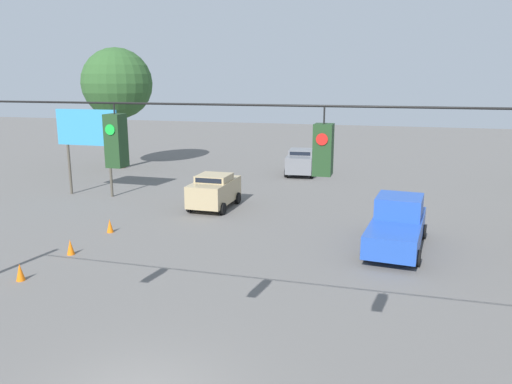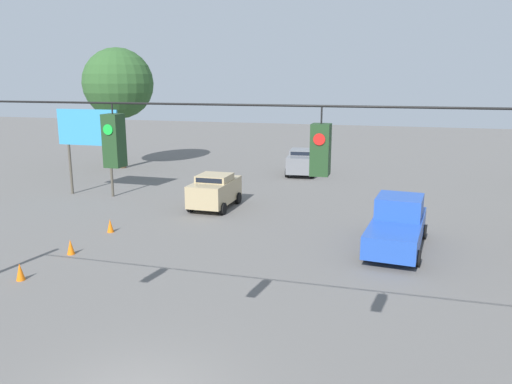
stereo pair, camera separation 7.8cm
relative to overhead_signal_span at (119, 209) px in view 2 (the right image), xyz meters
name	(u,v)px [view 2 (the right image)]	position (x,y,z in m)	size (l,w,h in m)	color
overhead_signal_span	(119,209)	(0.00, 0.00, 0.00)	(19.13, 0.38, 7.10)	#4C473D
sedan_tan_withflow_far	(215,190)	(4.25, -16.72, -3.48)	(2.13, 3.88, 1.87)	tan
sedan_grey_withflow_deep	(302,161)	(1.47, -27.89, -3.47)	(2.38, 4.56, 1.87)	slate
pickup_truck_blue_oncoming_far	(397,225)	(-5.48, -12.50, -3.47)	(2.67, 5.76, 2.12)	#234CB2
traffic_cone_second	(20,272)	(7.32, -5.20, -4.14)	(0.31, 0.31, 0.63)	orange
traffic_cone_third	(71,247)	(7.26, -8.00, -4.14)	(0.31, 0.31, 0.63)	orange
traffic_cone_fourth	(110,226)	(7.36, -11.10, -4.14)	(0.31, 0.31, 0.63)	orange
roadside_billboard	(88,133)	(12.60, -17.56, -0.64)	(4.06, 0.16, 5.22)	#4C473D
tree_horizon_left	(118,84)	(15.81, -26.64, 2.16)	(5.41, 5.41, 9.35)	#4C3823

